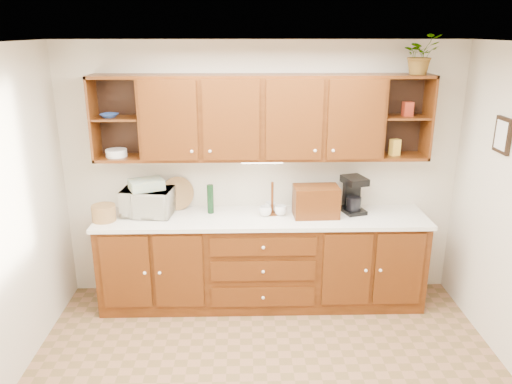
{
  "coord_description": "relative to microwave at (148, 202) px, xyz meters",
  "views": [
    {
      "loc": [
        -0.17,
        -3.13,
        2.69
      ],
      "look_at": [
        -0.07,
        1.15,
        1.29
      ],
      "focal_mm": 35.0,
      "sensor_mm": 36.0,
      "label": 1
    }
  ],
  "objects": [
    {
      "name": "ceiling",
      "position": [
        1.12,
        -1.51,
        1.53
      ],
      "size": [
        4.0,
        4.0,
        0.0
      ],
      "primitive_type": "plane",
      "rotation": [
        3.14,
        0.0,
        0.0
      ],
      "color": "white",
      "rests_on": "back_wall"
    },
    {
      "name": "back_wall",
      "position": [
        1.12,
        0.24,
        0.23
      ],
      "size": [
        4.0,
        0.0,
        4.0
      ],
      "primitive_type": "plane",
      "rotation": [
        1.57,
        0.0,
        0.0
      ],
      "color": "beige",
      "rests_on": "floor"
    },
    {
      "name": "base_cabinets",
      "position": [
        1.12,
        -0.06,
        -0.62
      ],
      "size": [
        3.2,
        0.6,
        0.9
      ],
      "primitive_type": "cube",
      "color": "#381906",
      "rests_on": "floor"
    },
    {
      "name": "countertop",
      "position": [
        1.12,
        -0.07,
        -0.15
      ],
      "size": [
        3.24,
        0.64,
        0.04
      ],
      "primitive_type": "cube",
      "color": "white",
      "rests_on": "base_cabinets"
    },
    {
      "name": "upper_cabinets",
      "position": [
        1.13,
        0.08,
        0.82
      ],
      "size": [
        3.2,
        0.33,
        0.8
      ],
      "color": "#381906",
      "rests_on": "back_wall"
    },
    {
      "name": "undercabinet_light",
      "position": [
        1.12,
        0.02,
        0.4
      ],
      "size": [
        0.4,
        0.05,
        0.02
      ],
      "primitive_type": "cube",
      "color": "white",
      "rests_on": "upper_cabinets"
    },
    {
      "name": "framed_picture",
      "position": [
        3.1,
        -0.61,
        0.78
      ],
      "size": [
        0.03,
        0.24,
        0.3
      ],
      "primitive_type": "cube",
      "color": "black",
      "rests_on": "right_wall"
    },
    {
      "name": "wicker_basket",
      "position": [
        -0.4,
        -0.15,
        -0.06
      ],
      "size": [
        0.29,
        0.29,
        0.15
      ],
      "primitive_type": "cylinder",
      "rotation": [
        0.0,
        0.0,
        0.38
      ],
      "color": "olive",
      "rests_on": "countertop"
    },
    {
      "name": "microwave",
      "position": [
        0.0,
        0.0,
        0.0
      ],
      "size": [
        0.52,
        0.38,
        0.27
      ],
      "primitive_type": "imported",
      "rotation": [
        0.0,
        0.0,
        -0.12
      ],
      "color": "silver",
      "rests_on": "countertop"
    },
    {
      "name": "towel_stack",
      "position": [
        0.0,
        0.0,
        0.18
      ],
      "size": [
        0.38,
        0.34,
        0.09
      ],
      "primitive_type": "cube",
      "rotation": [
        0.0,
        0.0,
        0.42
      ],
      "color": "tan",
      "rests_on": "microwave"
    },
    {
      "name": "wine_bottle",
      "position": [
        0.61,
        0.04,
        0.01
      ],
      "size": [
        0.07,
        0.07,
        0.29
      ],
      "primitive_type": "cylinder",
      "rotation": [
        0.0,
        0.0,
        -0.16
      ],
      "color": "black",
      "rests_on": "countertop"
    },
    {
      "name": "woven_tray",
      "position": [
        0.27,
        0.15,
        -0.13
      ],
      "size": [
        0.35,
        0.21,
        0.34
      ],
      "primitive_type": "cylinder",
      "rotation": [
        1.36,
        0.0,
        0.4
      ],
      "color": "olive",
      "rests_on": "countertop"
    },
    {
      "name": "bread_box",
      "position": [
        1.65,
        -0.07,
        0.02
      ],
      "size": [
        0.44,
        0.29,
        0.3
      ],
      "primitive_type": "cube",
      "rotation": [
        0.0,
        0.0,
        0.04
      ],
      "color": "#381906",
      "rests_on": "countertop"
    },
    {
      "name": "mug_tree",
      "position": [
        1.22,
        -0.01,
        -0.08
      ],
      "size": [
        0.31,
        0.3,
        0.33
      ],
      "rotation": [
        0.0,
        0.0,
        -0.4
      ],
      "color": "#381906",
      "rests_on": "countertop"
    },
    {
      "name": "canister_red",
      "position": [
        1.7,
        -0.1,
        -0.06
      ],
      "size": [
        0.11,
        0.11,
        0.14
      ],
      "primitive_type": "cylinder",
      "rotation": [
        0.0,
        0.0,
        -0.08
      ],
      "color": "maroon",
      "rests_on": "countertop"
    },
    {
      "name": "canister_white",
      "position": [
        1.54,
        -0.04,
        -0.05
      ],
      "size": [
        0.1,
        0.1,
        0.18
      ],
      "primitive_type": "cylinder",
      "rotation": [
        0.0,
        0.0,
        0.36
      ],
      "color": "white",
      "rests_on": "countertop"
    },
    {
      "name": "canister_yellow",
      "position": [
        1.53,
        -0.02,
        -0.08
      ],
      "size": [
        0.12,
        0.12,
        0.11
      ],
      "primitive_type": "cylinder",
      "rotation": [
        0.0,
        0.0,
        -0.42
      ],
      "color": "gold",
      "rests_on": "countertop"
    },
    {
      "name": "coffee_maker",
      "position": [
        2.04,
        0.04,
        0.04
      ],
      "size": [
        0.26,
        0.3,
        0.37
      ],
      "rotation": [
        0.0,
        0.0,
        0.29
      ],
      "color": "black",
      "rests_on": "countertop"
    },
    {
      "name": "bowl_stack",
      "position": [
        -0.31,
        0.04,
        0.85
      ],
      "size": [
        0.2,
        0.2,
        0.04
      ],
      "primitive_type": "imported",
      "rotation": [
        0.0,
        0.0,
        -0.36
      ],
      "color": "navy",
      "rests_on": "upper_cabinets"
    },
    {
      "name": "plate_stack",
      "position": [
        -0.28,
        0.06,
        0.48
      ],
      "size": [
        0.21,
        0.21,
        0.07
      ],
      "primitive_type": "cylinder",
      "rotation": [
        0.0,
        0.0,
        -0.05
      ],
      "color": "white",
      "rests_on": "upper_cabinets"
    },
    {
      "name": "pantry_box_yellow",
      "position": [
        2.41,
        0.04,
        0.53
      ],
      "size": [
        0.11,
        0.1,
        0.16
      ],
      "primitive_type": "cube",
      "rotation": [
        0.0,
        0.0,
        0.36
      ],
      "color": "gold",
      "rests_on": "upper_cabinets"
    },
    {
      "name": "pantry_box_red",
      "position": [
        2.51,
        0.07,
        0.89
      ],
      "size": [
        0.1,
        0.09,
        0.13
      ],
      "primitive_type": "cube",
      "rotation": [
        0.0,
        0.0,
        0.11
      ],
      "color": "maroon",
      "rests_on": "upper_cabinets"
    },
    {
      "name": "potted_plant",
      "position": [
        2.56,
        0.01,
        1.4
      ],
      "size": [
        0.4,
        0.37,
        0.36
      ],
      "primitive_type": "imported",
      "rotation": [
        0.0,
        0.0,
        0.33
      ],
      "color": "#999999",
      "rests_on": "upper_cabinets"
    }
  ]
}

